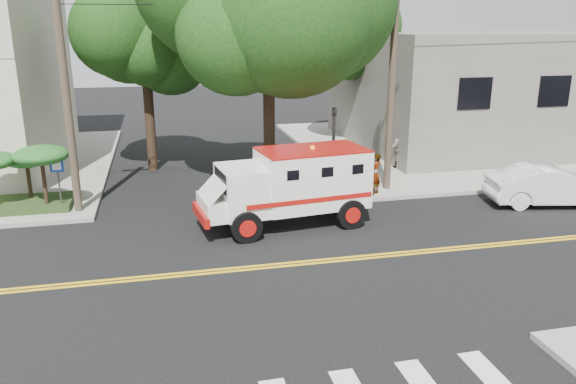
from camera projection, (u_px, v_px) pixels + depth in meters
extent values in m
plane|color=black|center=(262.00, 267.00, 15.82)|extent=(100.00, 100.00, 0.00)
cube|color=gray|center=(456.00, 145.00, 31.30)|extent=(17.00, 17.00, 0.15)
cube|color=#615A53|center=(481.00, 88.00, 31.21)|extent=(14.00, 12.00, 6.00)
cylinder|color=#382D23|center=(65.00, 88.00, 18.92)|extent=(0.28, 0.28, 9.00)
cylinder|color=#382D23|center=(392.00, 80.00, 21.67)|extent=(0.28, 0.28, 9.00)
cylinder|color=black|center=(269.00, 109.00, 21.20)|extent=(0.44, 0.44, 7.00)
sphere|color=#0E360F|center=(268.00, 12.00, 20.20)|extent=(5.32, 5.32, 5.32)
cylinder|color=black|center=(149.00, 110.00, 25.57)|extent=(0.44, 0.44, 5.60)
sphere|color=#0E360F|center=(145.00, 47.00, 24.77)|extent=(3.92, 3.92, 3.92)
sphere|color=#0E360F|center=(164.00, 37.00, 24.30)|extent=(3.36, 3.36, 3.36)
cylinder|color=black|center=(358.00, 90.00, 31.73)|extent=(0.44, 0.44, 5.95)
sphere|color=#0E360F|center=(360.00, 36.00, 30.87)|extent=(4.20, 4.20, 4.20)
sphere|color=#0E360F|center=(380.00, 27.00, 30.38)|extent=(3.60, 3.60, 3.60)
cylinder|color=#3F3F42|center=(333.00, 155.00, 21.35)|extent=(0.12, 0.12, 3.60)
imported|color=#3F3F42|center=(334.00, 120.00, 20.96)|extent=(0.15, 0.18, 0.90)
cylinder|color=#3F3F42|center=(60.00, 187.00, 19.99)|extent=(0.06, 0.06, 2.00)
cube|color=#0C33A5|center=(57.00, 166.00, 19.70)|extent=(0.45, 0.03, 0.45)
cube|color=#1E3314|center=(27.00, 204.00, 20.48)|extent=(3.20, 2.00, 0.24)
cylinder|color=black|center=(29.00, 180.00, 20.64)|extent=(0.14, 0.14, 1.36)
ellipsoid|color=#174E1C|center=(26.00, 160.00, 20.42)|extent=(1.55, 1.55, 0.54)
cylinder|color=black|center=(44.00, 181.00, 19.91)|extent=(0.14, 0.14, 1.68)
ellipsoid|color=#174E1C|center=(41.00, 155.00, 19.64)|extent=(1.91, 1.91, 0.66)
cube|color=white|center=(312.00, 178.00, 18.96)|extent=(3.77, 2.52, 1.90)
cube|color=white|center=(243.00, 190.00, 18.20)|extent=(1.69, 2.16, 1.54)
cube|color=black|center=(221.00, 180.00, 17.84)|extent=(0.25, 1.53, 0.63)
cube|color=white|center=(214.00, 207.00, 18.01)|extent=(1.04, 1.90, 0.63)
cube|color=#A0100C|center=(201.00, 215.00, 17.92)|extent=(0.41, 1.95, 0.32)
cube|color=#A0100C|center=(312.00, 150.00, 18.68)|extent=(3.77, 2.52, 0.05)
cylinder|color=black|center=(247.00, 227.00, 17.48)|extent=(1.02, 0.41, 1.00)
cylinder|color=black|center=(230.00, 208.00, 19.31)|extent=(1.02, 0.41, 1.00)
cylinder|color=black|center=(351.00, 214.00, 18.69)|extent=(1.02, 0.41, 1.00)
cylinder|color=black|center=(326.00, 197.00, 20.51)|extent=(1.02, 0.41, 1.00)
imported|color=silver|center=(550.00, 185.00, 21.08)|extent=(4.80, 2.46, 1.51)
imported|color=gray|center=(375.00, 174.00, 21.86)|extent=(0.70, 0.69, 1.63)
imported|color=gray|center=(399.00, 148.00, 25.93)|extent=(1.15, 1.06, 1.89)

